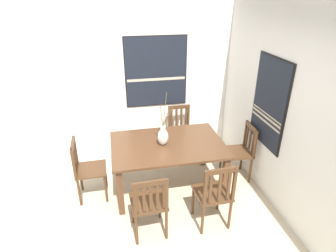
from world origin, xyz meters
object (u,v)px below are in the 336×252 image
(chair_0, at_px, (87,168))
(centerpiece_vase, at_px, (163,136))
(chair_4, at_px, (149,203))
(painting_on_back_wall, at_px, (156,72))
(chair_3, at_px, (214,194))
(painting_on_side_wall, at_px, (270,103))
(dining_table, at_px, (168,150))
(chair_2, at_px, (181,130))
(chair_1, at_px, (240,151))

(chair_0, bearing_deg, centerpiece_vase, -0.17)
(chair_4, relative_size, painting_on_back_wall, 0.74)
(centerpiece_vase, relative_size, chair_3, 0.82)
(painting_on_side_wall, bearing_deg, dining_table, 169.63)
(chair_2, bearing_deg, painting_on_side_wall, -51.06)
(dining_table, relative_size, painting_on_side_wall, 1.29)
(chair_1, bearing_deg, centerpiece_vase, -178.86)
(painting_on_back_wall, bearing_deg, painting_on_side_wall, -48.58)
(centerpiece_vase, xyz_separation_m, chair_3, (0.47, -0.88, -0.40))
(chair_4, xyz_separation_m, painting_on_back_wall, (0.45, 2.14, 0.98))
(centerpiece_vase, height_order, chair_2, centerpiece_vase)
(dining_table, height_order, chair_1, chair_1)
(painting_on_back_wall, bearing_deg, chair_4, -102.00)
(chair_2, distance_m, chair_3, 1.81)
(painting_on_back_wall, relative_size, painting_on_side_wall, 0.98)
(chair_1, relative_size, chair_3, 0.95)
(dining_table, relative_size, chair_4, 1.80)
(dining_table, height_order, centerpiece_vase, centerpiece_vase)
(chair_0, bearing_deg, chair_1, 0.52)
(centerpiece_vase, distance_m, chair_1, 1.29)
(dining_table, height_order, painting_on_side_wall, painting_on_side_wall)
(chair_1, xyz_separation_m, chair_3, (-0.76, -0.91, 0.01))
(dining_table, relative_size, chair_0, 1.76)
(painting_on_back_wall, bearing_deg, centerpiece_vase, -95.40)
(chair_3, bearing_deg, chair_1, 50.01)
(chair_0, relative_size, chair_4, 1.02)
(chair_0, bearing_deg, painting_on_back_wall, 45.88)
(chair_0, distance_m, chair_3, 1.80)
(chair_0, relative_size, painting_on_side_wall, 0.74)
(chair_0, distance_m, chair_2, 1.84)
(dining_table, xyz_separation_m, chair_0, (-1.17, -0.01, -0.15))
(chair_4, height_order, painting_on_back_wall, painting_on_back_wall)
(chair_4, distance_m, painting_on_back_wall, 2.40)
(chair_1, distance_m, painting_on_back_wall, 1.93)
(chair_3, xyz_separation_m, painting_on_side_wall, (0.97, 0.65, 0.87))
(chair_1, height_order, chair_2, chair_1)
(dining_table, relative_size, painting_on_back_wall, 1.32)
(chair_0, height_order, chair_1, chair_0)
(chair_2, bearing_deg, centerpiece_vase, -117.92)
(dining_table, xyz_separation_m, chair_3, (0.40, -0.90, -0.15))
(painting_on_side_wall, bearing_deg, chair_1, 128.70)
(chair_4, bearing_deg, chair_2, 65.42)
(chair_2, bearing_deg, chair_0, -149.75)
(chair_3, relative_size, painting_on_back_wall, 0.78)
(dining_table, xyz_separation_m, chair_2, (0.42, 0.91, -0.16))
(centerpiece_vase, height_order, chair_4, centerpiece_vase)
(chair_3, bearing_deg, dining_table, 113.92)
(chair_0, xyz_separation_m, painting_on_back_wall, (1.22, 1.25, 0.98))
(chair_2, height_order, chair_4, chair_4)
(centerpiece_vase, height_order, chair_3, centerpiece_vase)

